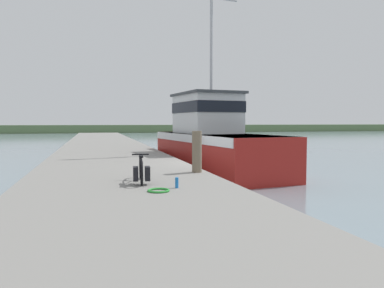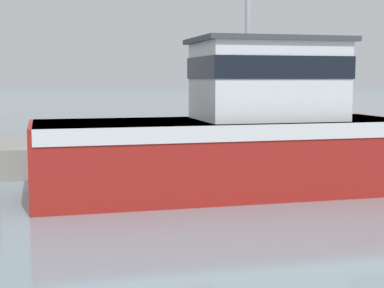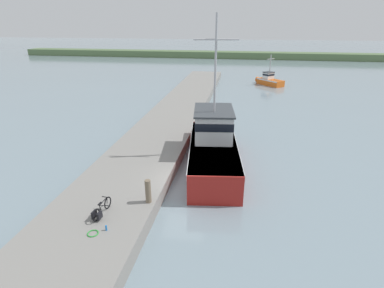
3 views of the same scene
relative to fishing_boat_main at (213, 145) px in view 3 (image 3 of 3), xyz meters
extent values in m
plane|color=gray|center=(-1.25, -3.98, -1.48)|extent=(320.00, 320.00, 0.00)
cube|color=gray|center=(-4.83, -3.98, -1.05)|extent=(5.22, 80.00, 0.86)
cube|color=#567047|center=(28.75, 65.88, -0.64)|extent=(180.00, 5.00, 1.68)
cube|color=maroon|center=(0.07, -0.58, -0.58)|extent=(4.17, 9.49, 1.81)
cone|color=maroon|center=(-0.60, 4.79, -0.58)|extent=(1.91, 1.85, 1.72)
cube|color=silver|center=(0.07, -0.58, 0.15)|extent=(4.21, 9.31, 0.36)
cube|color=silver|center=(-0.07, 0.56, 1.27)|extent=(2.84, 3.66, 1.89)
cube|color=black|center=(-0.07, 0.56, 1.60)|extent=(2.90, 3.74, 0.53)
cube|color=#3D4247|center=(-0.07, 0.56, 2.27)|extent=(3.07, 3.96, 0.12)
cylinder|color=#B2B2B7|center=(-0.01, 0.05, 5.33)|extent=(0.14, 0.14, 6.00)
cylinder|color=#B2B2B7|center=(-0.01, 0.05, 6.83)|extent=(2.73, 0.44, 0.10)
cube|color=orange|center=(6.01, 29.48, -1.01)|extent=(4.16, 4.33, 0.93)
cone|color=orange|center=(4.31, 31.34, -1.01)|extent=(1.17, 1.17, 0.89)
cube|color=white|center=(6.01, 29.48, -0.64)|extent=(4.13, 4.29, 0.19)
cube|color=white|center=(5.65, 29.87, -0.07)|extent=(1.80, 1.78, 0.96)
cube|color=black|center=(5.65, 29.87, 0.10)|extent=(1.83, 1.82, 0.27)
cube|color=#3D4247|center=(5.65, 29.87, 0.47)|extent=(1.94, 1.92, 0.12)
cylinder|color=#B2B2B7|center=(5.76, 29.74, 1.83)|extent=(0.14, 0.14, 2.60)
cylinder|color=#B2B2B7|center=(5.76, 29.74, 2.48)|extent=(1.22, 1.12, 0.10)
torus|color=black|center=(-4.47, -8.48, -0.31)|extent=(0.11, 0.61, 0.60)
torus|color=black|center=(-4.38, -7.45, -0.31)|extent=(0.11, 0.61, 0.60)
cylinder|color=black|center=(-4.46, -8.31, -0.38)|extent=(0.07, 0.35, 0.17)
cylinder|color=black|center=(-4.44, -8.09, -0.22)|extent=(0.05, 0.14, 0.46)
cylinder|color=black|center=(-4.45, -8.26, -0.15)|extent=(0.08, 0.46, 0.35)
cylinder|color=black|center=(-4.41, -7.83, -0.23)|extent=(0.10, 0.66, 0.47)
cylinder|color=black|center=(-4.41, -7.77, 0.00)|extent=(0.09, 0.53, 0.05)
cylinder|color=black|center=(-4.38, -7.48, -0.16)|extent=(0.05, 0.10, 0.31)
cylinder|color=black|center=(-4.38, -7.51, 0.04)|extent=(0.44, 0.08, 0.04)
cube|color=black|center=(-4.44, -8.07, 0.03)|extent=(0.12, 0.25, 0.05)
cube|color=black|center=(-4.61, -8.41, -0.34)|extent=(0.15, 0.33, 0.33)
cube|color=black|center=(-4.33, -8.44, -0.34)|extent=(0.15, 0.33, 0.33)
cylinder|color=#756651|center=(-2.58, -6.60, 0.00)|extent=(0.29, 0.29, 1.24)
torus|color=green|center=(-4.22, -9.37, -0.59)|extent=(0.48, 0.48, 0.05)
cylinder|color=blue|center=(-3.75, -9.05, -0.49)|extent=(0.08, 0.08, 0.24)
camera|label=1|loc=(-5.58, -17.33, 0.90)|focal=35.00mm
camera|label=2|loc=(14.23, -3.12, 1.36)|focal=55.00mm
camera|label=3|loc=(1.72, -18.94, 7.86)|focal=28.00mm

